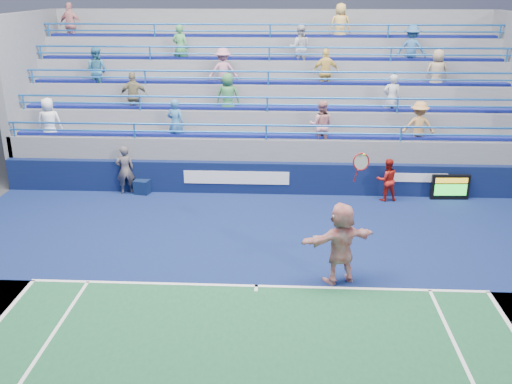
# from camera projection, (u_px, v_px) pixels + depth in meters

# --- Properties ---
(ground) EXTENTS (120.00, 120.00, 0.00)m
(ground) POSITION_uv_depth(u_px,v_px,m) (256.00, 287.00, 13.64)
(ground) COLOR #333538
(sponsor_wall) EXTENTS (18.00, 0.32, 1.10)m
(sponsor_wall) POSITION_uv_depth(u_px,v_px,m) (266.00, 178.00, 19.54)
(sponsor_wall) COLOR #0B183D
(sponsor_wall) RESTS_ON ground
(bleacher_stand) EXTENTS (18.00, 5.60, 6.13)m
(bleacher_stand) POSITION_uv_depth(u_px,v_px,m) (269.00, 124.00, 22.73)
(bleacher_stand) COLOR slate
(bleacher_stand) RESTS_ON ground
(serve_speed_board) EXTENTS (1.26, 0.20, 0.87)m
(serve_speed_board) POSITION_uv_depth(u_px,v_px,m) (450.00, 187.00, 18.99)
(serve_speed_board) COLOR black
(serve_speed_board) RESTS_ON ground
(judge_chair) EXTENTS (0.59, 0.59, 0.88)m
(judge_chair) POSITION_uv_depth(u_px,v_px,m) (143.00, 185.00, 19.62)
(judge_chair) COLOR #0C1A3C
(judge_chair) RESTS_ON ground
(tennis_player) EXTENTS (1.97, 1.27, 3.26)m
(tennis_player) POSITION_uv_depth(u_px,v_px,m) (341.00, 243.00, 13.55)
(tennis_player) COLOR white
(tennis_player) RESTS_ON ground
(line_judge) EXTENTS (0.72, 0.59, 1.69)m
(line_judge) POSITION_uv_depth(u_px,v_px,m) (125.00, 170.00, 19.43)
(line_judge) COLOR #151C3A
(line_judge) RESTS_ON ground
(ball_girl) EXTENTS (0.79, 0.66, 1.45)m
(ball_girl) POSITION_uv_depth(u_px,v_px,m) (387.00, 180.00, 18.82)
(ball_girl) COLOR #A91B13
(ball_girl) RESTS_ON ground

